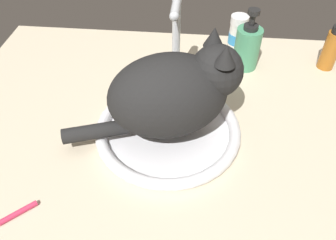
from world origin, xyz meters
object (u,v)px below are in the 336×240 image
at_px(amber_bottle, 331,49).
at_px(soap_pump_bottle, 247,47).
at_px(cat, 177,92).
at_px(sink_basin, 168,129).
at_px(pill_bottle, 237,33).
at_px(faucet, 176,50).

distance_m(amber_bottle, soap_pump_bottle, 0.22).
bearing_deg(cat, amber_bottle, 36.14).
relative_size(sink_basin, pill_bottle, 3.19).
relative_size(sink_basin, faucet, 1.45).
distance_m(cat, pill_bottle, 0.40).
bearing_deg(cat, soap_pump_bottle, 57.96).
height_order(cat, pill_bottle, cat).
relative_size(faucet, soap_pump_bottle, 1.33).
bearing_deg(faucet, soap_pump_bottle, 21.24).
bearing_deg(faucet, pill_bottle, 44.69).
height_order(faucet, amber_bottle, faucet).
distance_m(sink_basin, soap_pump_bottle, 0.33).
xyz_separation_m(cat, pill_bottle, (0.15, 0.36, -0.07)).
bearing_deg(sink_basin, pill_bottle, 65.60).
xyz_separation_m(sink_basin, amber_bottle, (0.41, 0.29, 0.05)).
height_order(sink_basin, soap_pump_bottle, soap_pump_bottle).
relative_size(cat, soap_pump_bottle, 2.21).
distance_m(cat, soap_pump_bottle, 0.32).
height_order(sink_basin, cat, cat).
bearing_deg(soap_pump_bottle, pill_bottle, 101.25).
distance_m(faucet, amber_bottle, 0.42).
xyz_separation_m(sink_basin, cat, (0.02, 0.01, 0.10)).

